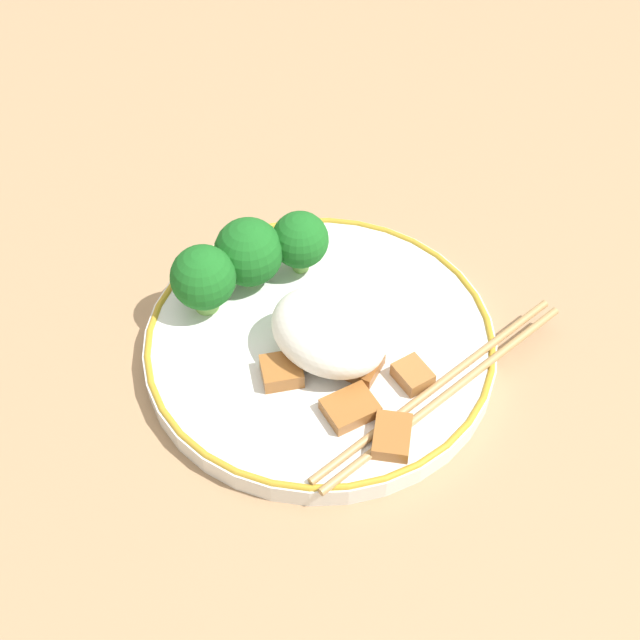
% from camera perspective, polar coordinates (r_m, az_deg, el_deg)
% --- Properties ---
extents(ground_plane, '(3.00, 3.00, 0.00)m').
position_cam_1_polar(ground_plane, '(0.67, 0.00, -2.07)').
color(ground_plane, '#9E7A56').
extents(plate, '(0.26, 0.26, 0.02)m').
position_cam_1_polar(plate, '(0.67, 0.00, -1.50)').
color(plate, white).
rests_on(plate, ground_plane).
extents(rice_mound, '(0.09, 0.07, 0.05)m').
position_cam_1_polar(rice_mound, '(0.63, 0.56, -0.77)').
color(rice_mound, white).
rests_on(rice_mound, plate).
extents(broccoli_back_left, '(0.04, 0.04, 0.05)m').
position_cam_1_polar(broccoli_back_left, '(0.69, -1.28, 5.12)').
color(broccoli_back_left, '#7FB756').
rests_on(broccoli_back_left, plate).
extents(broccoli_back_center, '(0.05, 0.05, 0.06)m').
position_cam_1_polar(broccoli_back_center, '(0.68, -4.59, 4.34)').
color(broccoli_back_center, '#7FB756').
rests_on(broccoli_back_center, plate).
extents(broccoli_back_right, '(0.05, 0.05, 0.06)m').
position_cam_1_polar(broccoli_back_right, '(0.66, -7.48, 2.66)').
color(broccoli_back_right, '#7FB756').
rests_on(broccoli_back_right, plate).
extents(meat_near_front, '(0.03, 0.03, 0.01)m').
position_cam_1_polar(meat_near_front, '(0.63, 5.95, -3.52)').
color(meat_near_front, '#9E6633').
rests_on(meat_near_front, plate).
extents(meat_near_left, '(0.03, 0.03, 0.01)m').
position_cam_1_polar(meat_near_left, '(0.64, 2.80, -3.01)').
color(meat_near_left, brown).
rests_on(meat_near_left, plate).
extents(meat_near_right, '(0.04, 0.04, 0.01)m').
position_cam_1_polar(meat_near_right, '(0.66, 1.09, 0.01)').
color(meat_near_right, brown).
rests_on(meat_near_right, plate).
extents(meat_near_back, '(0.04, 0.04, 0.01)m').
position_cam_1_polar(meat_near_back, '(0.60, 4.63, -7.43)').
color(meat_near_back, '#995B28').
rests_on(meat_near_back, plate).
extents(meat_on_rice_edge, '(0.04, 0.04, 0.01)m').
position_cam_1_polar(meat_on_rice_edge, '(0.62, 1.94, -5.65)').
color(meat_on_rice_edge, '#995B28').
rests_on(meat_on_rice_edge, plate).
extents(meat_mid_left, '(0.04, 0.04, 0.01)m').
position_cam_1_polar(meat_mid_left, '(0.63, -2.19, -3.47)').
color(meat_mid_left, '#995B28').
rests_on(meat_mid_left, plate).
extents(chopsticks, '(0.06, 0.24, 0.01)m').
position_cam_1_polar(chopsticks, '(0.63, 7.84, -4.45)').
color(chopsticks, '#AD8451').
rests_on(chopsticks, plate).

